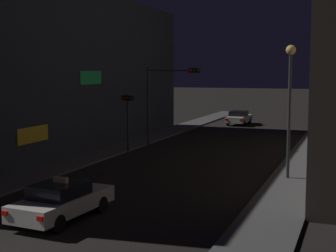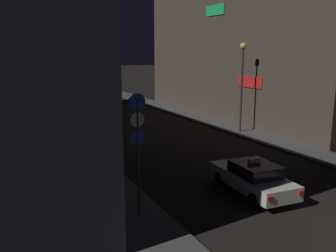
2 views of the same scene
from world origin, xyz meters
The scene contains 8 objects.
sidewalk_left centered at (-6.42, 26.98, 0.06)m, with size 2.39×57.96×0.12m, color #4C4C4C.
sidewalk_right centered at (6.42, 26.98, 0.06)m, with size 2.39×57.96×0.12m, color #4C4C4C.
building_facade_left centered at (-12.62, 20.29, 5.50)m, with size 10.08×33.01×11.01m.
taxi centered at (-0.87, 6.12, 0.74)m, with size 2.13×4.57×1.62m.
far_car centered at (-1.97, 40.99, 0.73)m, with size 1.95×4.51×1.42m.
traffic_light_overhead centered at (-3.54, 24.06, 4.14)m, with size 4.02×0.42×5.80m.
traffic_light_left_kerb centered at (-4.98, 20.59, 2.83)m, with size 0.80×0.42×3.97m.
street_lamp_near_block centered at (6.11, 15.94, 4.64)m, with size 0.49×0.49×6.66m.
Camera 1 is at (9.16, -9.34, 5.50)m, focal length 53.14 mm.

